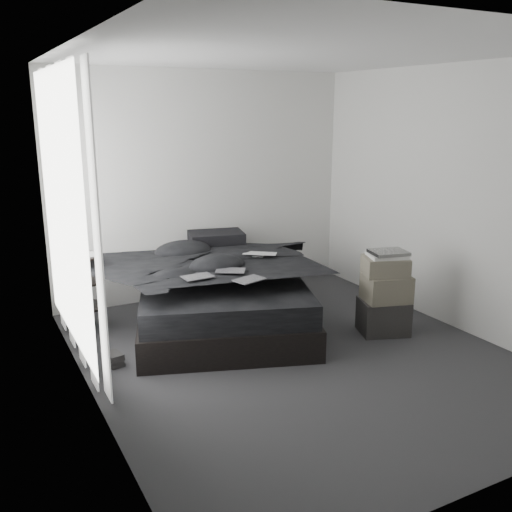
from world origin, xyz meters
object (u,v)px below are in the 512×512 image
laptop (259,248)px  box_lower (383,316)px  side_stand (83,293)px  bed (222,311)px

laptop → box_lower: 1.42m
laptop → side_stand: bearing=-163.4°
laptop → side_stand: 1.83m
bed → laptop: laptop is taller
side_stand → box_lower: side_stand is taller
side_stand → box_lower: bearing=-29.7°
side_stand → box_lower: 3.01m
bed → box_lower: (1.34, -0.94, 0.02)m
laptop → side_stand: (-1.67, 0.63, -0.41)m
box_lower → bed: bearing=144.7°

